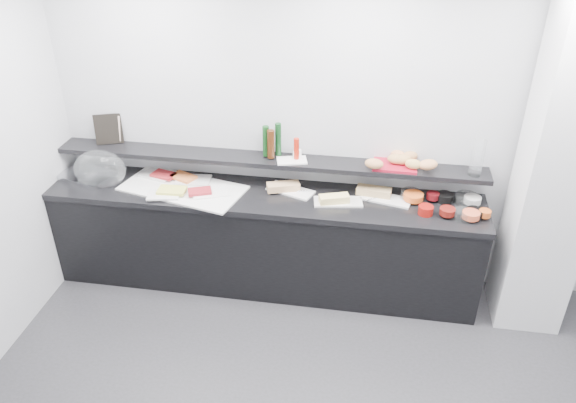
% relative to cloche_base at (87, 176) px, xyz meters
% --- Properties ---
extents(back_wall, '(5.00, 0.02, 2.70)m').
position_rel_cloche_base_xyz_m(back_wall, '(2.27, 0.27, 0.43)').
color(back_wall, '#B6B9BE').
rests_on(back_wall, ground).
extents(ceiling, '(5.00, 5.00, 0.00)m').
position_rel_cloche_base_xyz_m(ceiling, '(2.27, -1.73, 1.78)').
color(ceiling, white).
rests_on(ceiling, back_wall).
extents(column, '(0.50, 0.50, 2.70)m').
position_rel_cloche_base_xyz_m(column, '(3.77, -0.08, 0.43)').
color(column, silver).
rests_on(column, ground).
extents(buffet_cabinet, '(3.60, 0.60, 0.85)m').
position_rel_cloche_base_xyz_m(buffet_cabinet, '(1.57, -0.03, -0.50)').
color(buffet_cabinet, black).
rests_on(buffet_cabinet, ground).
extents(counter_top, '(3.62, 0.62, 0.05)m').
position_rel_cloche_base_xyz_m(counter_top, '(1.57, -0.03, -0.05)').
color(counter_top, black).
rests_on(counter_top, buffet_cabinet).
extents(wall_shelf, '(3.60, 0.25, 0.04)m').
position_rel_cloche_base_xyz_m(wall_shelf, '(1.57, 0.14, 0.21)').
color(wall_shelf, black).
rests_on(wall_shelf, back_wall).
extents(cloche_base, '(0.54, 0.44, 0.04)m').
position_rel_cloche_base_xyz_m(cloche_base, '(0.00, 0.00, 0.00)').
color(cloche_base, '#AFB1B6').
rests_on(cloche_base, counter_top).
extents(cloche_dome, '(0.47, 0.34, 0.34)m').
position_rel_cloche_base_xyz_m(cloche_dome, '(0.17, -0.06, 0.11)').
color(cloche_dome, silver).
rests_on(cloche_dome, cloche_base).
extents(linen_runner, '(1.10, 0.71, 0.01)m').
position_rel_cloche_base_xyz_m(linen_runner, '(0.89, -0.06, -0.01)').
color(linen_runner, silver).
rests_on(linen_runner, counter_top).
extents(platter_meat_a, '(0.31, 0.25, 0.01)m').
position_rel_cloche_base_xyz_m(platter_meat_a, '(0.61, 0.11, 0.00)').
color(platter_meat_a, silver).
rests_on(platter_meat_a, linen_runner).
extents(food_meat_a, '(0.24, 0.18, 0.02)m').
position_rel_cloche_base_xyz_m(food_meat_a, '(0.67, 0.09, 0.02)').
color(food_meat_a, maroon).
rests_on(food_meat_a, platter_meat_a).
extents(platter_salmon, '(0.31, 0.22, 0.01)m').
position_rel_cloche_base_xyz_m(platter_salmon, '(0.94, 0.07, 0.00)').
color(platter_salmon, silver).
rests_on(platter_salmon, linen_runner).
extents(food_salmon, '(0.25, 0.21, 0.02)m').
position_rel_cloche_base_xyz_m(food_salmon, '(0.85, 0.08, 0.02)').
color(food_salmon, orange).
rests_on(food_salmon, platter_salmon).
extents(platter_cheese, '(0.29, 0.22, 0.01)m').
position_rel_cloche_base_xyz_m(platter_cheese, '(0.78, -0.21, 0.00)').
color(platter_cheese, white).
rests_on(platter_cheese, linen_runner).
extents(food_cheese, '(0.23, 0.15, 0.02)m').
position_rel_cloche_base_xyz_m(food_cheese, '(0.83, -0.16, 0.02)').
color(food_cheese, '#D8D854').
rests_on(food_cheese, platter_cheese).
extents(platter_meat_b, '(0.35, 0.30, 0.01)m').
position_rel_cloche_base_xyz_m(platter_meat_b, '(1.15, -0.10, 0.00)').
color(platter_meat_b, white).
rests_on(platter_meat_b, linen_runner).
extents(food_meat_b, '(0.22, 0.18, 0.02)m').
position_rel_cloche_base_xyz_m(food_meat_b, '(1.06, -0.14, 0.02)').
color(food_meat_b, maroon).
rests_on(food_meat_b, platter_meat_b).
extents(sandwich_plate_left, '(0.42, 0.29, 0.01)m').
position_rel_cloche_base_xyz_m(sandwich_plate_left, '(1.79, 0.05, -0.01)').
color(sandwich_plate_left, white).
rests_on(sandwich_plate_left, counter_top).
extents(sandwich_food_left, '(0.29, 0.18, 0.06)m').
position_rel_cloche_base_xyz_m(sandwich_food_left, '(1.73, 0.04, 0.02)').
color(sandwich_food_left, tan).
rests_on(sandwich_food_left, sandwich_plate_left).
extents(tongs_left, '(0.16, 0.02, 0.01)m').
position_rel_cloche_base_xyz_m(tongs_left, '(1.86, 0.03, -0.00)').
color(tongs_left, silver).
rests_on(tongs_left, sandwich_plate_left).
extents(sandwich_plate_mid, '(0.41, 0.22, 0.01)m').
position_rel_cloche_base_xyz_m(sandwich_plate_mid, '(2.19, -0.07, -0.01)').
color(sandwich_plate_mid, silver).
rests_on(sandwich_plate_mid, counter_top).
extents(sandwich_food_mid, '(0.25, 0.16, 0.06)m').
position_rel_cloche_base_xyz_m(sandwich_food_mid, '(2.16, -0.09, 0.02)').
color(sandwich_food_mid, '#E9D17A').
rests_on(sandwich_food_mid, sandwich_plate_mid).
extents(tongs_mid, '(0.14, 0.09, 0.01)m').
position_rel_cloche_base_xyz_m(tongs_mid, '(2.14, -0.08, -0.00)').
color(tongs_mid, silver).
rests_on(tongs_mid, sandwich_plate_mid).
extents(sandwich_plate_right, '(0.42, 0.26, 0.01)m').
position_rel_cloche_base_xyz_m(sandwich_plate_right, '(2.57, 0.04, -0.01)').
color(sandwich_plate_right, white).
rests_on(sandwich_plate_right, counter_top).
extents(sandwich_food_right, '(0.29, 0.14, 0.06)m').
position_rel_cloche_base_xyz_m(sandwich_food_right, '(2.47, 0.08, 0.02)').
color(sandwich_food_right, tan).
rests_on(sandwich_food_right, sandwich_plate_right).
extents(tongs_right, '(0.14, 0.09, 0.01)m').
position_rel_cloche_base_xyz_m(tongs_right, '(2.47, 0.01, -0.00)').
color(tongs_right, silver).
rests_on(tongs_right, sandwich_plate_right).
extents(bowl_glass_fruit, '(0.21, 0.21, 0.07)m').
position_rel_cloche_base_xyz_m(bowl_glass_fruit, '(2.77, 0.09, 0.02)').
color(bowl_glass_fruit, white).
rests_on(bowl_glass_fruit, counter_top).
extents(fill_glass_fruit, '(0.18, 0.18, 0.05)m').
position_rel_cloche_base_xyz_m(fill_glass_fruit, '(2.79, 0.05, 0.03)').
color(fill_glass_fruit, '#E25B1E').
rests_on(fill_glass_fruit, bowl_glass_fruit).
extents(bowl_black_jam, '(0.14, 0.14, 0.07)m').
position_rel_cloche_base_xyz_m(bowl_black_jam, '(3.04, 0.09, 0.02)').
color(bowl_black_jam, black).
rests_on(bowl_black_jam, counter_top).
extents(fill_black_jam, '(0.13, 0.13, 0.05)m').
position_rel_cloche_base_xyz_m(fill_black_jam, '(2.94, 0.08, 0.03)').
color(fill_black_jam, '#550C10').
rests_on(fill_black_jam, bowl_black_jam).
extents(bowl_glass_cream, '(0.24, 0.24, 0.07)m').
position_rel_cloche_base_xyz_m(bowl_glass_cream, '(3.21, 0.09, 0.02)').
color(bowl_glass_cream, white).
rests_on(bowl_glass_cream, counter_top).
extents(fill_glass_cream, '(0.15, 0.15, 0.05)m').
position_rel_cloche_base_xyz_m(fill_glass_cream, '(3.25, 0.07, 0.03)').
color(fill_glass_cream, silver).
rests_on(fill_glass_cream, bowl_glass_cream).
extents(bowl_red_jam, '(0.14, 0.14, 0.07)m').
position_rel_cloche_base_xyz_m(bowl_red_jam, '(2.88, -0.13, 0.02)').
color(bowl_red_jam, maroon).
rests_on(bowl_red_jam, counter_top).
extents(fill_red_jam, '(0.16, 0.16, 0.05)m').
position_rel_cloche_base_xyz_m(fill_red_jam, '(3.04, -0.14, 0.03)').
color(fill_red_jam, '#5D120D').
rests_on(fill_red_jam, bowl_red_jam).
extents(bowl_glass_salmon, '(0.17, 0.17, 0.07)m').
position_rel_cloche_base_xyz_m(bowl_glass_salmon, '(3.16, -0.15, 0.02)').
color(bowl_glass_salmon, silver).
rests_on(bowl_glass_salmon, counter_top).
extents(fill_glass_salmon, '(0.17, 0.17, 0.05)m').
position_rel_cloche_base_xyz_m(fill_glass_salmon, '(3.21, -0.17, 0.03)').
color(fill_glass_salmon, '#D95735').
rests_on(fill_glass_salmon, bowl_glass_salmon).
extents(bowl_black_fruit, '(0.15, 0.15, 0.07)m').
position_rel_cloche_base_xyz_m(bowl_black_fruit, '(3.24, -0.12, 0.02)').
color(bowl_black_fruit, black).
rests_on(bowl_black_fruit, counter_top).
extents(fill_black_fruit, '(0.11, 0.11, 0.05)m').
position_rel_cloche_base_xyz_m(fill_black_fruit, '(3.32, -0.13, 0.03)').
color(fill_black_fruit, '#CC531B').
rests_on(fill_black_fruit, bowl_black_fruit).
extents(framed_print, '(0.24, 0.15, 0.26)m').
position_rel_cloche_base_xyz_m(framed_print, '(0.17, 0.21, 0.36)').
color(framed_print, black).
rests_on(framed_print, wall_shelf).
extents(print_art, '(0.21, 0.07, 0.22)m').
position_rel_cloche_base_xyz_m(print_art, '(0.16, 0.24, 0.36)').
color(print_art, '#CEA294').
rests_on(print_art, framed_print).
extents(condiment_tray, '(0.27, 0.20, 0.01)m').
position_rel_cloche_base_xyz_m(condiment_tray, '(1.79, 0.11, 0.24)').
color(condiment_tray, white).
rests_on(condiment_tray, wall_shelf).
extents(bottle_green_a, '(0.06, 0.06, 0.26)m').
position_rel_cloche_base_xyz_m(bottle_green_a, '(1.56, 0.16, 0.37)').
color(bottle_green_a, '#0F3813').
rests_on(bottle_green_a, condiment_tray).
extents(bottle_brown, '(0.06, 0.06, 0.24)m').
position_rel_cloche_base_xyz_m(bottle_brown, '(1.61, 0.13, 0.36)').
color(bottle_brown, '#3C1C0A').
rests_on(bottle_brown, condiment_tray).
extents(bottle_green_b, '(0.06, 0.06, 0.28)m').
position_rel_cloche_base_xyz_m(bottle_green_b, '(1.66, 0.19, 0.38)').
color(bottle_green_b, '#0E3515').
rests_on(bottle_green_b, condiment_tray).
extents(bottle_hot, '(0.06, 0.06, 0.18)m').
position_rel_cloche_base_xyz_m(bottle_hot, '(1.82, 0.14, 0.33)').
color(bottle_hot, '#B81D0D').
rests_on(bottle_hot, condiment_tray).
extents(shaker_salt, '(0.04, 0.04, 0.07)m').
position_rel_cloche_base_xyz_m(shaker_salt, '(1.80, 0.14, 0.28)').
color(shaker_salt, silver).
rests_on(shaker_salt, condiment_tray).
extents(shaker_pepper, '(0.04, 0.04, 0.07)m').
position_rel_cloche_base_xyz_m(shaker_pepper, '(1.84, 0.17, 0.28)').
color(shaker_pepper, white).
rests_on(shaker_pepper, condiment_tray).
extents(bread_tray, '(0.35, 0.25, 0.02)m').
position_rel_cloche_base_xyz_m(bread_tray, '(2.62, 0.15, 0.24)').
color(bread_tray, '#A31128').
rests_on(bread_tray, wall_shelf).
extents(bread_roll_nw, '(0.13, 0.10, 0.08)m').
position_rel_cloche_base_xyz_m(bread_roll_nw, '(2.64, 0.24, 0.29)').
color(bread_roll_nw, '#D0834F').
rests_on(bread_roll_nw, bread_tray).
extents(bread_roll_ne, '(0.16, 0.13, 0.08)m').
position_rel_cloche_base_xyz_m(bread_roll_ne, '(2.73, 0.23, 0.29)').
color(bread_roll_ne, '#BC7E47').
rests_on(bread_roll_ne, bread_tray).
extents(bread_roll_sw, '(0.16, 0.11, 0.08)m').
position_rel_cloche_base_xyz_m(bread_roll_sw, '(2.45, 0.05, 0.29)').
color(bread_roll_sw, '#BA7A47').
rests_on(bread_roll_sw, bread_tray).
extents(bread_roll_s, '(0.14, 0.10, 0.08)m').
position_rel_cloche_base_xyz_m(bread_roll_s, '(2.76, 0.09, 0.29)').
color(bread_roll_s, tan).
rests_on(bread_roll_s, bread_tray).
extents(bread_roll_se, '(0.19, 0.16, 0.08)m').
position_rel_cloche_base_xyz_m(bread_roll_se, '(2.87, 0.10, 0.29)').
color(bread_roll_se, '#D58A51').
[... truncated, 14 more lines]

